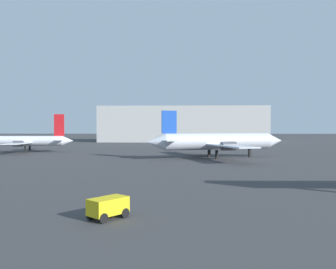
% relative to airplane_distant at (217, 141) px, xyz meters
% --- Properties ---
extents(airplane_distant, '(26.72, 26.33, 8.59)m').
position_rel_airplane_distant_xyz_m(airplane_distant, '(0.00, 0.00, 0.00)').
color(airplane_distant, silver).
rests_on(airplane_distant, ground_plane).
extents(airplane_far_left, '(22.47, 20.74, 8.63)m').
position_rel_airplane_distant_xyz_m(airplane_far_left, '(-41.96, 13.14, -0.45)').
color(airplane_far_left, silver).
rests_on(airplane_far_left, ground_plane).
extents(baggage_cart, '(2.53, 2.68, 1.30)m').
position_rel_airplane_distant_xyz_m(baggage_cart, '(-11.09, -42.89, -2.28)').
color(baggage_cart, gold).
rests_on(baggage_cart, ground_plane).
extents(terminal_building, '(64.43, 23.27, 13.73)m').
position_rel_airplane_distant_xyz_m(terminal_building, '(-5.90, 75.94, 3.83)').
color(terminal_building, '#B7B7B2').
rests_on(terminal_building, ground_plane).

